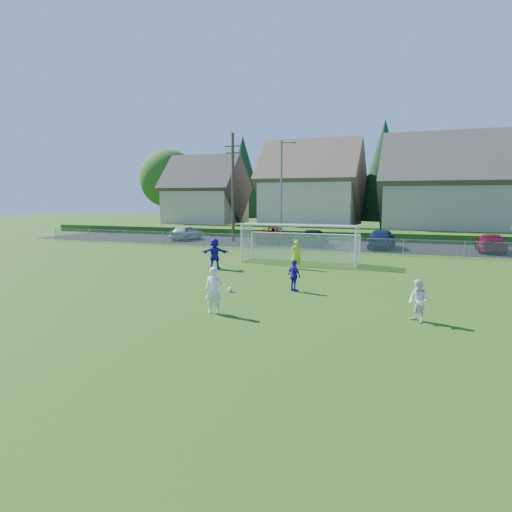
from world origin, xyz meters
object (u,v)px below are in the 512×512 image
(player_blue_b, at_px, (215,253))
(car_a, at_px, (186,233))
(goalkeeper, at_px, (296,255))
(car_g, at_px, (491,243))
(player_blue_a, at_px, (294,276))
(soccer_ball, at_px, (230,289))
(car_d, at_px, (314,237))
(player_white_b, at_px, (418,301))
(car_e, at_px, (382,238))
(player_white_a, at_px, (214,290))
(soccer_goal, at_px, (301,237))
(car_c, at_px, (275,235))

(player_blue_b, relative_size, car_a, 0.43)
(goalkeeper, bearing_deg, car_g, -153.99)
(player_blue_a, height_order, goalkeeper, goalkeeper)
(player_blue_b, bearing_deg, soccer_ball, 106.01)
(car_a, xyz_separation_m, car_g, (26.75, -0.60, -0.02))
(player_blue_b, relative_size, car_g, 0.38)
(soccer_ball, xyz_separation_m, car_d, (-1.18, 20.52, 0.58))
(player_white_b, height_order, car_e, car_e)
(player_blue_a, distance_m, player_blue_b, 7.71)
(soccer_ball, bearing_deg, player_white_a, -74.95)
(player_white_a, xyz_separation_m, player_blue_a, (1.64, 4.79, -0.13))
(car_a, bearing_deg, player_white_a, 123.48)
(soccer_goal, bearing_deg, player_white_b, -58.78)
(player_blue_b, bearing_deg, player_blue_a, 127.54)
(player_blue_a, bearing_deg, player_white_a, 107.29)
(soccer_ball, relative_size, car_g, 0.05)
(car_c, xyz_separation_m, car_e, (9.71, -1.46, 0.09))
(player_white_b, relative_size, car_g, 0.30)
(player_blue_a, distance_m, car_d, 19.75)
(goalkeeper, xyz_separation_m, car_g, (11.68, 13.14, -0.15))
(player_blue_b, relative_size, car_c, 0.35)
(car_g, bearing_deg, goalkeeper, 48.73)
(car_e, bearing_deg, car_d, -1.34)
(player_white_a, xyz_separation_m, car_d, (-2.16, 24.17, -0.16))
(player_white_b, relative_size, car_e, 0.30)
(car_a, distance_m, soccer_goal, 18.45)
(car_c, distance_m, car_d, 4.12)
(player_blue_a, relative_size, soccer_goal, 0.19)
(car_c, height_order, soccer_goal, soccer_goal)
(soccer_ball, xyz_separation_m, player_blue_a, (2.62, 1.14, 0.60))
(player_blue_b, distance_m, car_g, 21.92)
(player_blue_a, relative_size, goalkeeper, 0.85)
(soccer_goal, bearing_deg, car_a, 142.62)
(soccer_ball, distance_m, car_g, 24.12)
(car_c, distance_m, car_g, 17.78)
(player_white_a, xyz_separation_m, car_g, (11.63, 24.20, -0.15))
(car_g, height_order, soccer_goal, soccer_goal)
(soccer_ball, xyz_separation_m, player_white_b, (7.91, -2.26, 0.62))
(player_blue_a, distance_m, goalkeeper, 6.50)
(car_g, bearing_deg, soccer_goal, 41.53)
(car_c, bearing_deg, goalkeeper, 113.34)
(player_white_a, relative_size, car_d, 0.36)
(player_white_b, xyz_separation_m, soccer_goal, (-7.41, 12.23, 0.90))
(player_white_b, height_order, player_blue_a, player_white_b)
(player_white_a, relative_size, car_c, 0.32)
(player_white_b, height_order, car_a, player_white_b)
(soccer_goal, bearing_deg, goalkeeper, -80.40)
(player_blue_a, height_order, car_a, player_blue_a)
(player_white_b, relative_size, goalkeeper, 0.87)
(car_d, relative_size, car_e, 0.99)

